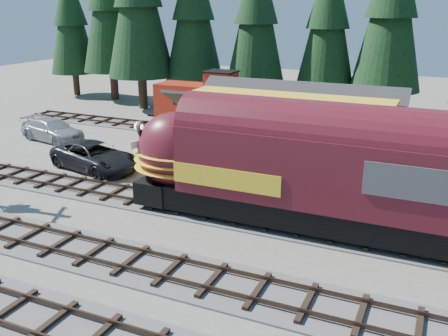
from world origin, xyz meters
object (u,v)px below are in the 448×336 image
at_px(depot, 286,129).
at_px(caboose, 211,105).
at_px(pickup_truck_b, 52,130).
at_px(locomotive, 288,172).
at_px(pickup_truck_a, 95,156).

bearing_deg(depot, caboose, 138.21).
bearing_deg(caboose, pickup_truck_b, -146.67).
bearing_deg(depot, pickup_truck_b, 177.34).
height_order(locomotive, pickup_truck_b, locomotive).
xyz_separation_m(locomotive, pickup_truck_b, (-20.66, 7.36, -1.81)).
xyz_separation_m(depot, locomotive, (2.17, -6.50, -0.33)).
xyz_separation_m(caboose, pickup_truck_b, (-10.10, -6.64, -1.50)).
distance_m(caboose, pickup_truck_a, 11.39).
relative_size(depot, caboose, 1.45).
relative_size(depot, pickup_truck_b, 2.27).
bearing_deg(pickup_truck_a, locomotive, -89.09).
height_order(caboose, pickup_truck_b, caboose).
bearing_deg(pickup_truck_a, pickup_truck_b, 73.36).
height_order(depot, pickup_truck_a, depot).
bearing_deg(locomotive, pickup_truck_b, 160.39).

